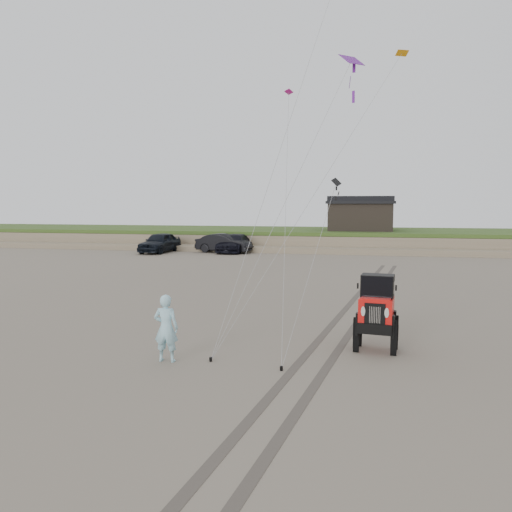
{
  "coord_description": "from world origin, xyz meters",
  "views": [
    {
      "loc": [
        2.06,
        -12.99,
        4.31
      ],
      "look_at": [
        -1.29,
        3.0,
        2.6
      ],
      "focal_mm": 35.0,
      "sensor_mm": 36.0,
      "label": 1
    }
  ],
  "objects_px": {
    "jeep": "(376,321)",
    "truck_c": "(234,243)",
    "truck_a": "(160,242)",
    "man": "(166,328)",
    "cabin": "(360,215)",
    "truck_b": "(224,243)"
  },
  "relations": [
    {
      "from": "truck_b",
      "to": "jeep",
      "type": "xyz_separation_m",
      "value": [
        12.34,
        -27.89,
        0.07
      ]
    },
    {
      "from": "cabin",
      "to": "man",
      "type": "bearing_deg",
      "value": -97.73
    },
    {
      "from": "cabin",
      "to": "truck_b",
      "type": "distance_m",
      "value": 14.1
    },
    {
      "from": "cabin",
      "to": "truck_c",
      "type": "height_order",
      "value": "cabin"
    },
    {
      "from": "truck_a",
      "to": "jeep",
      "type": "bearing_deg",
      "value": -51.23
    },
    {
      "from": "cabin",
      "to": "man",
      "type": "xyz_separation_m",
      "value": [
        -5.08,
        -37.45,
        -2.3
      ]
    },
    {
      "from": "jeep",
      "to": "truck_c",
      "type": "bearing_deg",
      "value": 119.3
    },
    {
      "from": "truck_a",
      "to": "truck_b",
      "type": "height_order",
      "value": "truck_a"
    },
    {
      "from": "cabin",
      "to": "jeep",
      "type": "xyz_separation_m",
      "value": [
        0.57,
        -35.27,
        -2.34
      ]
    },
    {
      "from": "cabin",
      "to": "truck_a",
      "type": "relative_size",
      "value": 1.23
    },
    {
      "from": "cabin",
      "to": "man",
      "type": "relative_size",
      "value": 3.43
    },
    {
      "from": "truck_a",
      "to": "jeep",
      "type": "relative_size",
      "value": 1.08
    },
    {
      "from": "jeep",
      "to": "truck_a",
      "type": "bearing_deg",
      "value": 131.05
    },
    {
      "from": "truck_a",
      "to": "truck_b",
      "type": "distance_m",
      "value": 5.75
    },
    {
      "from": "cabin",
      "to": "man",
      "type": "height_order",
      "value": "cabin"
    },
    {
      "from": "truck_a",
      "to": "truck_b",
      "type": "xyz_separation_m",
      "value": [
        5.65,
        1.06,
        -0.06
      ]
    },
    {
      "from": "truck_c",
      "to": "jeep",
      "type": "relative_size",
      "value": 1.13
    },
    {
      "from": "truck_b",
      "to": "man",
      "type": "bearing_deg",
      "value": -157.09
    },
    {
      "from": "jeep",
      "to": "man",
      "type": "xyz_separation_m",
      "value": [
        -5.65,
        -2.17,
        0.03
      ]
    },
    {
      "from": "cabin",
      "to": "truck_c",
      "type": "distance_m",
      "value": 13.14
    },
    {
      "from": "cabin",
      "to": "truck_a",
      "type": "xyz_separation_m",
      "value": [
        -17.42,
        -8.44,
        -2.35
      ]
    },
    {
      "from": "truck_c",
      "to": "truck_a",
      "type": "bearing_deg",
      "value": -163.19
    }
  ]
}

